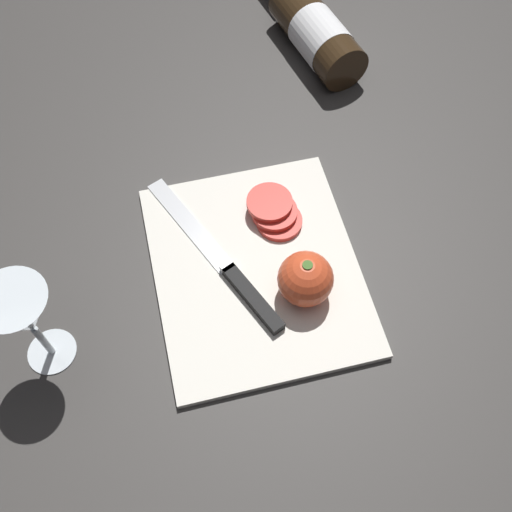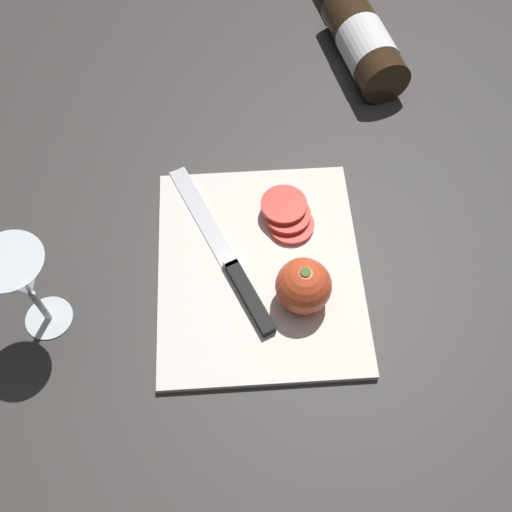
# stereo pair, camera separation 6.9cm
# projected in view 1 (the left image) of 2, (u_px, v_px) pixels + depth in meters

# --- Properties ---
(ground_plane) EXTENTS (3.00, 3.00, 0.00)m
(ground_plane) POSITION_uv_depth(u_px,v_px,m) (238.00, 288.00, 0.82)
(ground_plane) COLOR #383533
(cutting_board) EXTENTS (0.33, 0.28, 0.01)m
(cutting_board) POSITION_uv_depth(u_px,v_px,m) (256.00, 269.00, 0.82)
(cutting_board) COLOR silver
(cutting_board) RESTS_ON ground_plane
(wine_bottle) EXTENTS (0.32, 0.13, 0.08)m
(wine_bottle) POSITION_uv_depth(u_px,v_px,m) (314.00, 30.00, 1.02)
(wine_bottle) COLOR #332314
(wine_bottle) RESTS_ON ground_plane
(wine_glass) EXTENTS (0.08, 0.08, 0.15)m
(wine_glass) POSITION_uv_depth(u_px,v_px,m) (24.00, 317.00, 0.67)
(wine_glass) COLOR silver
(wine_glass) RESTS_ON ground_plane
(whole_tomato) EXTENTS (0.07, 0.07, 0.07)m
(whole_tomato) POSITION_uv_depth(u_px,v_px,m) (305.00, 279.00, 0.77)
(whole_tomato) COLOR #DB4C28
(whole_tomato) RESTS_ON cutting_board
(knife) EXTENTS (0.28, 0.14, 0.01)m
(knife) POSITION_uv_depth(u_px,v_px,m) (236.00, 279.00, 0.80)
(knife) COLOR silver
(knife) RESTS_ON cutting_board
(tomato_slice_stack_near) EXTENTS (0.09, 0.07, 0.03)m
(tomato_slice_stack_near) POSITION_uv_depth(u_px,v_px,m) (274.00, 212.00, 0.85)
(tomato_slice_stack_near) COLOR red
(tomato_slice_stack_near) RESTS_ON cutting_board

